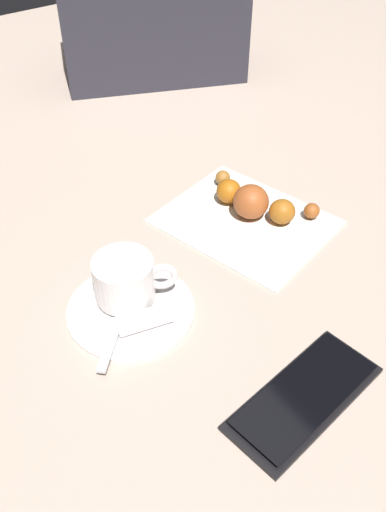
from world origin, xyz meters
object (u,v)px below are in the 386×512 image
espresso_cup (127,281)px  napkin (245,221)px  cell_phone (305,396)px  teaspoon (124,305)px  saucer (131,308)px  croissant (254,201)px  laptop_bag (152,10)px  sugar_packet (144,320)px

espresso_cup → napkin: 0.19m
espresso_cup → cell_phone: (-0.07, 0.19, -0.03)m
teaspoon → napkin: bearing=-166.5°
saucer → cell_phone: (-0.07, 0.18, 0.00)m
saucer → croissant: bearing=-165.1°
teaspoon → espresso_cup: bearing=-139.9°
croissant → teaspoon: bearing=14.1°
espresso_cup → cell_phone: 0.21m
napkin → laptop_bag: (-0.13, -0.42, 0.11)m
espresso_cup → sugar_packet: (0.00, 0.04, -0.02)m
espresso_cup → laptop_bag: 0.56m
napkin → croissant: 0.03m
croissant → cell_phone: size_ratio=0.88×
teaspoon → napkin: (-0.20, -0.05, -0.01)m
napkin → laptop_bag: laptop_bag is taller
sugar_packet → croissant: croissant is taller
saucer → napkin: saucer is taller
napkin → laptop_bag: 0.45m
saucer → laptop_bag: bearing=-124.3°
sugar_packet → laptop_bag: size_ratio=0.19×
saucer → sugar_packet: bearing=91.0°
napkin → cell_phone: 0.26m
saucer → cell_phone: size_ratio=0.82×
sugar_packet → cell_phone: size_ratio=0.35×
saucer → teaspoon: teaspoon is taller
cell_phone → laptop_bag: size_ratio=0.54×
croissant → laptop_bag: size_ratio=0.47×
teaspoon → sugar_packet: teaspoon is taller
sugar_packet → laptop_bag: 0.60m
sugar_packet → napkin: sugar_packet is taller
espresso_cup → cell_phone: size_ratio=0.50×
saucer → sugar_packet: sugar_packet is taller
cell_phone → laptop_bag: laptop_bag is taller
espresso_cup → sugar_packet: size_ratio=1.44×
sugar_packet → cell_phone: bearing=-51.8°
croissant → cell_phone: bearing=60.6°
espresso_cup → teaspoon: bearing=40.1°
croissant → laptop_bag: 0.44m
saucer → teaspoon: bearing=-11.3°
cell_phone → teaspoon: bearing=-66.0°
espresso_cup → saucer: bearing=66.2°
espresso_cup → teaspoon: size_ratio=0.82×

